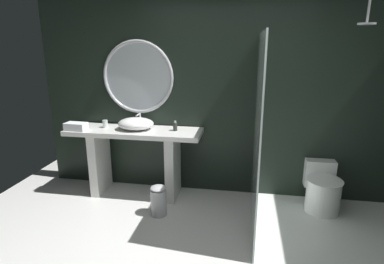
% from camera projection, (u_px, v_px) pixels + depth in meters
% --- Properties ---
extents(back_wall_panel, '(4.80, 0.10, 2.60)m').
position_uv_depth(back_wall_panel, '(222.00, 96.00, 4.02)').
color(back_wall_panel, black).
rests_on(back_wall_panel, ground_plane).
extents(vanity_counter, '(1.72, 0.51, 0.89)m').
position_uv_depth(vanity_counter, '(135.00, 152.00, 4.07)').
color(vanity_counter, silver).
rests_on(vanity_counter, ground_plane).
extents(vessel_sink, '(0.46, 0.37, 0.18)m').
position_uv_depth(vessel_sink, '(136.00, 124.00, 3.97)').
color(vessel_sink, white).
rests_on(vessel_sink, vanity_counter).
extents(tumbler_cup, '(0.06, 0.06, 0.10)m').
position_uv_depth(tumbler_cup, '(105.00, 124.00, 4.07)').
color(tumbler_cup, silver).
rests_on(tumbler_cup, vanity_counter).
extents(soap_dispenser, '(0.05, 0.05, 0.13)m').
position_uv_depth(soap_dispenser, '(175.00, 126.00, 3.92)').
color(soap_dispenser, '#282D28').
rests_on(soap_dispenser, vanity_counter).
extents(round_wall_mirror, '(0.94, 0.04, 0.94)m').
position_uv_depth(round_wall_mirror, '(138.00, 77.00, 4.05)').
color(round_wall_mirror, '#B7B7BC').
extents(shower_glass_panel, '(0.02, 1.46, 2.05)m').
position_uv_depth(shower_glass_panel, '(257.00, 134.00, 3.28)').
color(shower_glass_panel, silver).
rests_on(shower_glass_panel, ground_plane).
extents(rain_shower_head, '(0.17, 0.17, 0.38)m').
position_uv_depth(rain_shower_head, '(367.00, 19.00, 3.14)').
color(rain_shower_head, '#B7B7BC').
extents(toilet, '(0.41, 0.59, 0.54)m').
position_uv_depth(toilet, '(322.00, 189.00, 3.78)').
color(toilet, white).
rests_on(toilet, ground_plane).
extents(waste_bin, '(0.19, 0.19, 0.37)m').
position_uv_depth(waste_bin, '(158.00, 200.00, 3.65)').
color(waste_bin, '#B7B7BC').
rests_on(waste_bin, ground_plane).
extents(folded_hand_towel, '(0.27, 0.17, 0.10)m').
position_uv_depth(folded_hand_towel, '(76.00, 126.00, 3.94)').
color(folded_hand_towel, white).
rests_on(folded_hand_towel, vanity_counter).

